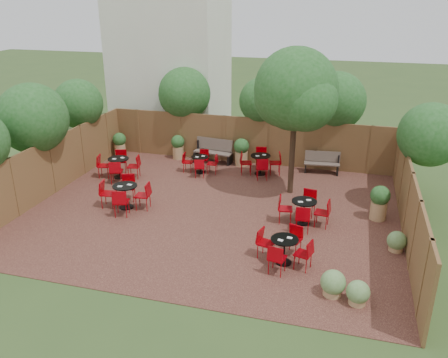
# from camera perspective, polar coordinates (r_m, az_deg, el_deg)

# --- Properties ---
(ground) EXTENTS (80.00, 80.00, 0.00)m
(ground) POSITION_cam_1_polar(r_m,az_deg,el_deg) (15.46, -1.38, -4.02)
(ground) COLOR #354F23
(ground) RESTS_ON ground
(courtyard_paving) EXTENTS (12.00, 10.00, 0.02)m
(courtyard_paving) POSITION_cam_1_polar(r_m,az_deg,el_deg) (15.46, -1.38, -3.98)
(courtyard_paving) COLOR #361A16
(courtyard_paving) RESTS_ON ground
(fence_back) EXTENTS (12.00, 0.08, 2.00)m
(fence_back) POSITION_cam_1_polar(r_m,az_deg,el_deg) (19.62, 2.84, 4.78)
(fence_back) COLOR brown
(fence_back) RESTS_ON ground
(fence_left) EXTENTS (0.08, 10.00, 2.00)m
(fence_left) POSITION_cam_1_polar(r_m,az_deg,el_deg) (17.66, -20.40, 1.44)
(fence_left) COLOR brown
(fence_left) RESTS_ON ground
(fence_right) EXTENTS (0.08, 10.00, 2.00)m
(fence_right) POSITION_cam_1_polar(r_m,az_deg,el_deg) (14.62, 21.75, -2.94)
(fence_right) COLOR brown
(fence_right) RESTS_ON ground
(neighbour_building) EXTENTS (5.00, 4.00, 8.00)m
(neighbour_building) POSITION_cam_1_polar(r_m,az_deg,el_deg) (23.14, -6.58, 14.87)
(neighbour_building) COLOR silver
(neighbour_building) RESTS_ON ground
(overhang_foliage) EXTENTS (15.34, 10.49, 2.44)m
(overhang_foliage) POSITION_cam_1_polar(r_m,az_deg,el_deg) (17.73, -4.43, 8.46)
(overhang_foliage) COLOR #1D501A
(overhang_foliage) RESTS_ON ground
(courtyard_tree) EXTENTS (2.92, 2.84, 5.17)m
(courtyard_tree) POSITION_cam_1_polar(r_m,az_deg,el_deg) (15.99, 8.77, 10.33)
(courtyard_tree) COLOR black
(courtyard_tree) RESTS_ON courtyard_paving
(park_bench_left) EXTENTS (1.70, 0.75, 1.02)m
(park_bench_left) POSITION_cam_1_polar(r_m,az_deg,el_deg) (19.75, -1.29, 3.52)
(park_bench_left) COLOR brown
(park_bench_left) RESTS_ON courtyard_paving
(park_bench_right) EXTENTS (1.43, 0.59, 0.86)m
(park_bench_right) POSITION_cam_1_polar(r_m,az_deg,el_deg) (19.01, 11.97, 2.05)
(park_bench_right) COLOR brown
(park_bench_right) RESTS_ON courtyard_paving
(bistro_tables) EXTENTS (9.04, 7.94, 0.93)m
(bistro_tables) POSITION_cam_1_polar(r_m,az_deg,el_deg) (16.24, -2.18, -0.91)
(bistro_tables) COLOR black
(bistro_tables) RESTS_ON courtyard_paving
(planters) EXTENTS (11.46, 4.44, 1.16)m
(planters) POSITION_cam_1_polar(r_m,az_deg,el_deg) (18.51, 0.21, 2.51)
(planters) COLOR #A78153
(planters) RESTS_ON courtyard_paving
(low_shrubs) EXTENTS (2.17, 3.33, 0.65)m
(low_shrubs) POSITION_cam_1_polar(r_m,az_deg,el_deg) (12.19, 16.50, -10.99)
(low_shrubs) COLOR #A78153
(low_shrubs) RESTS_ON courtyard_paving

